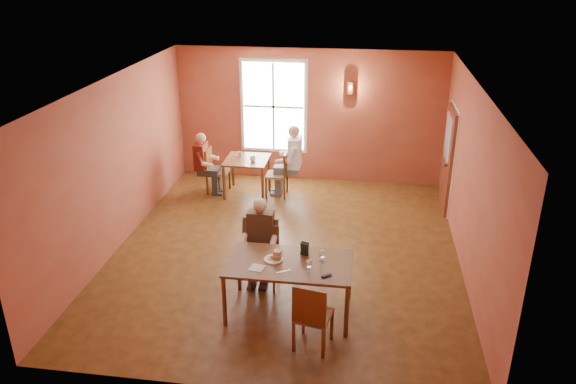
# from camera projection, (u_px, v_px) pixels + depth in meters

# --- Properties ---
(ground) EXTENTS (6.00, 7.00, 0.01)m
(ground) POSITION_uv_depth(u_px,v_px,m) (286.00, 250.00, 10.01)
(ground) COLOR brown
(ground) RESTS_ON ground
(wall_back) EXTENTS (6.00, 0.04, 3.00)m
(wall_back) POSITION_uv_depth(u_px,v_px,m) (309.00, 116.00, 12.59)
(wall_back) COLOR brown
(wall_back) RESTS_ON ground
(wall_front) EXTENTS (6.00, 0.04, 3.00)m
(wall_front) POSITION_uv_depth(u_px,v_px,m) (240.00, 285.00, 6.23)
(wall_front) COLOR brown
(wall_front) RESTS_ON ground
(wall_left) EXTENTS (0.04, 7.00, 3.00)m
(wall_left) POSITION_uv_depth(u_px,v_px,m) (117.00, 163.00, 9.81)
(wall_left) COLOR brown
(wall_left) RESTS_ON ground
(wall_right) EXTENTS (0.04, 7.00, 3.00)m
(wall_right) POSITION_uv_depth(u_px,v_px,m) (471.00, 182.00, 9.02)
(wall_right) COLOR brown
(wall_right) RESTS_ON ground
(ceiling) EXTENTS (6.00, 7.00, 0.04)m
(ceiling) POSITION_uv_depth(u_px,v_px,m) (286.00, 83.00, 8.82)
(ceiling) COLOR white
(ceiling) RESTS_ON wall_back
(window) EXTENTS (1.36, 0.10, 1.96)m
(window) POSITION_uv_depth(u_px,v_px,m) (274.00, 107.00, 12.57)
(window) COLOR white
(window) RESTS_ON wall_back
(door) EXTENTS (0.12, 1.04, 2.10)m
(door) POSITION_uv_depth(u_px,v_px,m) (447.00, 159.00, 11.29)
(door) COLOR maroon
(door) RESTS_ON ground
(wall_sconce) EXTENTS (0.16, 0.16, 0.28)m
(wall_sconce) POSITION_uv_depth(u_px,v_px,m) (350.00, 87.00, 12.11)
(wall_sconce) COLOR brown
(wall_sconce) RESTS_ON wall_back
(main_table) EXTENTS (1.79, 1.01, 0.84)m
(main_table) POSITION_uv_depth(u_px,v_px,m) (289.00, 287.00, 8.15)
(main_table) COLOR brown
(main_table) RESTS_ON ground
(chair_diner_main) EXTENTS (0.43, 0.43, 0.98)m
(chair_diner_main) POSITION_uv_depth(u_px,v_px,m) (264.00, 258.00, 8.78)
(chair_diner_main) COLOR brown
(chair_diner_main) RESTS_ON ground
(diner_main) EXTENTS (0.54, 0.54, 1.35)m
(diner_main) POSITION_uv_depth(u_px,v_px,m) (263.00, 249.00, 8.68)
(diner_main) COLOR black
(diner_main) RESTS_ON ground
(chair_empty) EXTENTS (0.53, 0.53, 1.02)m
(chair_empty) POSITION_uv_depth(u_px,v_px,m) (314.00, 314.00, 7.41)
(chair_empty) COLOR #41270F
(chair_empty) RESTS_ON ground
(plate_food) EXTENTS (0.36, 0.36, 0.04)m
(plate_food) POSITION_uv_depth(u_px,v_px,m) (274.00, 259.00, 8.04)
(plate_food) COLOR white
(plate_food) RESTS_ON main_table
(sandwich) EXTENTS (0.12, 0.11, 0.13)m
(sandwich) POSITION_uv_depth(u_px,v_px,m) (277.00, 256.00, 8.03)
(sandwich) COLOR tan
(sandwich) RESTS_ON main_table
(goblet_a) EXTENTS (0.10, 0.10, 0.20)m
(goblet_a) POSITION_uv_depth(u_px,v_px,m) (322.00, 256.00, 7.95)
(goblet_a) COLOR white
(goblet_a) RESTS_ON main_table
(goblet_c) EXTENTS (0.08, 0.08, 0.19)m
(goblet_c) POSITION_uv_depth(u_px,v_px,m) (309.00, 266.00, 7.71)
(goblet_c) COLOR white
(goblet_c) RESTS_ON main_table
(menu_stand) EXTENTS (0.13, 0.10, 0.20)m
(menu_stand) POSITION_uv_depth(u_px,v_px,m) (305.00, 249.00, 8.14)
(menu_stand) COLOR black
(menu_stand) RESTS_ON main_table
(knife) EXTENTS (0.20, 0.13, 0.00)m
(knife) POSITION_uv_depth(u_px,v_px,m) (284.00, 271.00, 7.76)
(knife) COLOR silver
(knife) RESTS_ON main_table
(napkin) EXTENTS (0.23, 0.23, 0.01)m
(napkin) POSITION_uv_depth(u_px,v_px,m) (257.00, 268.00, 7.84)
(napkin) COLOR white
(napkin) RESTS_ON main_table
(sunglasses) EXTENTS (0.15, 0.12, 0.02)m
(sunglasses) POSITION_uv_depth(u_px,v_px,m) (326.00, 276.00, 7.63)
(sunglasses) COLOR black
(sunglasses) RESTS_ON main_table
(second_table) EXTENTS (0.91, 0.91, 0.80)m
(second_table) POSITION_uv_depth(u_px,v_px,m) (247.00, 176.00, 12.19)
(second_table) COLOR brown
(second_table) RESTS_ON ground
(chair_diner_white) EXTENTS (0.44, 0.44, 1.00)m
(chair_diner_white) POSITION_uv_depth(u_px,v_px,m) (277.00, 174.00, 12.07)
(chair_diner_white) COLOR brown
(chair_diner_white) RESTS_ON ground
(diner_white) EXTENTS (0.60, 0.60, 1.51)m
(diner_white) POSITION_uv_depth(u_px,v_px,m) (278.00, 163.00, 11.96)
(diner_white) COLOR white
(diner_white) RESTS_ON ground
(chair_diner_maroon) EXTENTS (0.44, 0.44, 1.00)m
(chair_diner_maroon) POSITION_uv_depth(u_px,v_px,m) (218.00, 171.00, 12.24)
(chair_diner_maroon) COLOR brown
(chair_diner_maroon) RESTS_ON ground
(diner_maroon) EXTENTS (0.53, 0.53, 1.33)m
(diner_maroon) POSITION_uv_depth(u_px,v_px,m) (216.00, 164.00, 12.18)
(diner_maroon) COLOR maroon
(diner_maroon) RESTS_ON ground
(cup_a) EXTENTS (0.16, 0.16, 0.10)m
(cup_a) POSITION_uv_depth(u_px,v_px,m) (253.00, 159.00, 11.89)
(cup_a) COLOR white
(cup_a) RESTS_ON second_table
(cup_b) EXTENTS (0.13, 0.13, 0.10)m
(cup_b) POSITION_uv_depth(u_px,v_px,m) (240.00, 154.00, 12.18)
(cup_b) COLOR white
(cup_b) RESTS_ON second_table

